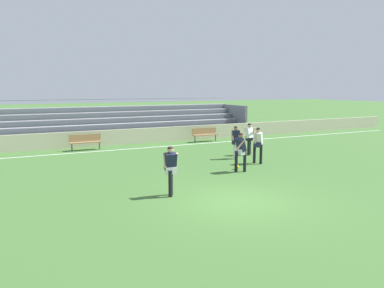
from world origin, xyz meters
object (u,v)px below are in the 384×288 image
at_px(player_dark_trailing_run, 241,149).
at_px(player_dark_pressing_high, 171,166).
at_px(bench_near_wall_gap, 205,133).
at_px(player_white_dropping_back, 258,142).
at_px(soccer_ball, 237,167).
at_px(player_dark_overlapping, 236,139).
at_px(bench_centre_sideline, 85,141).
at_px(player_white_deep_cover, 249,136).
at_px(bleacher_stand, 79,124).

distance_m(player_dark_trailing_run, player_dark_pressing_high, 4.59).
height_order(bench_near_wall_gap, player_dark_trailing_run, player_dark_trailing_run).
distance_m(player_white_dropping_back, player_dark_pressing_high, 6.65).
bearing_deg(soccer_ball, player_dark_overlapping, 57.95).
bearing_deg(player_dark_trailing_run, bench_near_wall_gap, 70.56).
xyz_separation_m(player_dark_trailing_run, soccer_ball, (0.13, 0.48, -0.89)).
bearing_deg(player_dark_overlapping, bench_centre_sideline, 135.17).
xyz_separation_m(bench_near_wall_gap, player_dark_overlapping, (-1.62, -6.17, 0.44)).
xyz_separation_m(bench_centre_sideline, player_dark_overlapping, (6.20, -6.17, 0.44)).
bearing_deg(bench_centre_sideline, player_dark_pressing_high, -86.94).
height_order(player_white_deep_cover, soccer_ball, player_white_deep_cover).
height_order(player_white_dropping_back, player_dark_pressing_high, player_white_dropping_back).
height_order(bench_centre_sideline, player_dark_overlapping, player_dark_overlapping).
relative_size(player_white_deep_cover, player_dark_overlapping, 1.02).
bearing_deg(player_white_dropping_back, player_dark_overlapping, 98.85).
height_order(player_white_dropping_back, player_dark_overlapping, player_white_dropping_back).
relative_size(bench_centre_sideline, bench_near_wall_gap, 1.00).
distance_m(player_dark_trailing_run, player_white_deep_cover, 4.24).
bearing_deg(bleacher_stand, player_white_dropping_back, -61.74).
relative_size(bench_centre_sideline, player_white_deep_cover, 1.06).
relative_size(bench_near_wall_gap, player_white_dropping_back, 1.05).
bearing_deg(bench_near_wall_gap, player_white_deep_cover, -93.86).
relative_size(bench_near_wall_gap, player_dark_trailing_run, 1.08).
bearing_deg(bench_near_wall_gap, player_white_dropping_back, -100.17).
bearing_deg(bench_centre_sideline, bench_near_wall_gap, 0.00).
distance_m(bleacher_stand, player_dark_pressing_high, 14.43).
distance_m(bench_near_wall_gap, player_white_dropping_back, 7.83).
bearing_deg(soccer_ball, bleacher_stand, 110.50).
relative_size(player_dark_trailing_run, player_white_deep_cover, 0.99).
relative_size(bench_near_wall_gap, player_white_deep_cover, 1.06).
distance_m(bleacher_stand, player_white_dropping_back, 12.82).
bearing_deg(player_white_dropping_back, soccer_ball, -157.93).
height_order(bench_near_wall_gap, player_white_deep_cover, player_white_deep_cover).
xyz_separation_m(bench_centre_sideline, player_dark_pressing_high, (0.58, -10.84, 0.45)).
bearing_deg(player_white_deep_cover, player_white_dropping_back, -115.43).
bearing_deg(player_dark_pressing_high, bench_near_wall_gap, 56.25).
relative_size(bleacher_stand, player_white_dropping_back, 14.25).
xyz_separation_m(bench_near_wall_gap, player_white_dropping_back, (-1.38, -7.70, 0.48)).
relative_size(player_dark_overlapping, soccer_ball, 7.55).
bearing_deg(bleacher_stand, player_dark_pressing_high, -89.17).
relative_size(bench_near_wall_gap, player_dark_pressing_high, 1.08).
height_order(bench_near_wall_gap, soccer_ball, bench_near_wall_gap).
xyz_separation_m(bench_near_wall_gap, player_white_deep_cover, (-0.38, -5.59, 0.47)).
xyz_separation_m(bench_centre_sideline, soccer_ball, (4.84, -8.35, -0.44)).
xyz_separation_m(bench_centre_sideline, bench_near_wall_gap, (7.82, 0.00, 0.00)).
bearing_deg(player_dark_trailing_run, player_dark_pressing_high, -154.02).
xyz_separation_m(bleacher_stand, player_dark_overlapping, (5.83, -9.76, -0.20)).
xyz_separation_m(player_dark_trailing_run, player_dark_overlapping, (1.50, 2.66, -0.01)).
bearing_deg(player_dark_pressing_high, soccer_ball, 30.33).
xyz_separation_m(bleacher_stand, bench_near_wall_gap, (7.45, -3.59, -0.64)).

